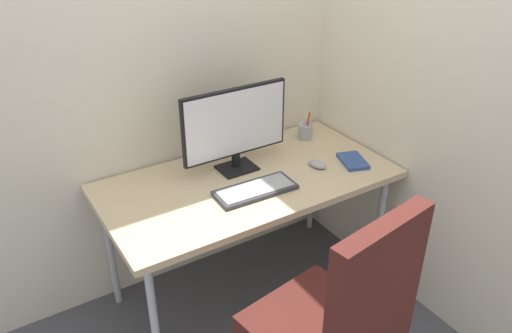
{
  "coord_description": "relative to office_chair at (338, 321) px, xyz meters",
  "views": [
    {
      "loc": [
        -1.12,
        -1.87,
        2.0
      ],
      "look_at": [
        -0.0,
        -0.07,
        0.83
      ],
      "focal_mm": 35.61,
      "sensor_mm": 36.0,
      "label": 1
    }
  ],
  "objects": [
    {
      "name": "ground_plane",
      "position": [
        0.11,
        0.84,
        -0.55
      ],
      "size": [
        8.0,
        8.0,
        0.0
      ],
      "primitive_type": "plane",
      "color": "#4C4C51"
    },
    {
      "name": "wall_back",
      "position": [
        0.11,
        1.25,
        0.85
      ],
      "size": [
        2.68,
        0.04,
        2.8
      ],
      "primitive_type": "cube",
      "color": "beige",
      "rests_on": "ground_plane"
    },
    {
      "name": "wall_side_right",
      "position": [
        0.87,
        0.67,
        0.85
      ],
      "size": [
        0.04,
        1.97,
        2.8
      ],
      "primitive_type": "cube",
      "color": "beige",
      "rests_on": "ground_plane"
    },
    {
      "name": "desk",
      "position": [
        0.11,
        0.84,
        0.13
      ],
      "size": [
        1.46,
        0.74,
        0.73
      ],
      "color": "#D1B78C",
      "rests_on": "ground_plane"
    },
    {
      "name": "office_chair",
      "position": [
        0.0,
        0.0,
        0.0
      ],
      "size": [
        0.56,
        0.58,
        1.08
      ],
      "color": "black",
      "rests_on": "ground_plane"
    },
    {
      "name": "monitor",
      "position": [
        0.11,
        0.96,
        0.42
      ],
      "size": [
        0.57,
        0.15,
        0.43
      ],
      "color": "black",
      "rests_on": "desk"
    },
    {
      "name": "keyboard",
      "position": [
        0.07,
        0.71,
        0.19
      ],
      "size": [
        0.4,
        0.18,
        0.02
      ],
      "color": "#333338",
      "rests_on": "desk"
    },
    {
      "name": "mouse",
      "position": [
        0.47,
        0.75,
        0.2
      ],
      "size": [
        0.08,
        0.12,
        0.03
      ],
      "primitive_type": "ellipsoid",
      "rotation": [
        0.0,
        0.0,
        0.26
      ],
      "color": "#9EA0A5",
      "rests_on": "desk"
    },
    {
      "name": "pen_holder",
      "position": [
        0.63,
        1.06,
        0.22
      ],
      "size": [
        0.08,
        0.08,
        0.17
      ],
      "color": "#9EA0A5",
      "rests_on": "desk"
    },
    {
      "name": "notebook",
      "position": [
        0.66,
        0.69,
        0.19
      ],
      "size": [
        0.17,
        0.21,
        0.02
      ],
      "primitive_type": "cube",
      "rotation": [
        0.0,
        0.0,
        -0.33
      ],
      "color": "#334C8C",
      "rests_on": "desk"
    }
  ]
}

